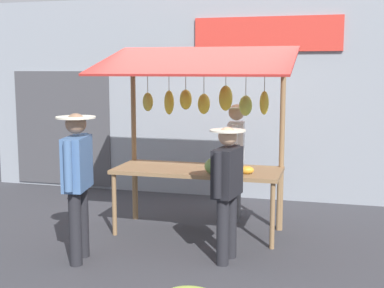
{
  "coord_description": "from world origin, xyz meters",
  "views": [
    {
      "loc": [
        -1.71,
        6.62,
        2.19
      ],
      "look_at": [
        0.0,
        0.3,
        1.25
      ],
      "focal_mm": 49.02,
      "sensor_mm": 36.0,
      "label": 1
    }
  ],
  "objects_px": {
    "market_stall": "(200,117)",
    "shopper_with_shopping_bag": "(227,184)",
    "vendor_with_sunhat": "(236,152)",
    "shopper_in_grey_tee": "(77,174)"
  },
  "relations": [
    {
      "from": "vendor_with_sunhat",
      "to": "shopper_in_grey_tee",
      "type": "height_order",
      "value": "shopper_in_grey_tee"
    },
    {
      "from": "shopper_with_shopping_bag",
      "to": "shopper_in_grey_tee",
      "type": "bearing_deg",
      "value": 114.03
    },
    {
      "from": "vendor_with_sunhat",
      "to": "shopper_in_grey_tee",
      "type": "xyz_separation_m",
      "value": [
        1.42,
        2.12,
        0.01
      ]
    },
    {
      "from": "market_stall",
      "to": "shopper_with_shopping_bag",
      "type": "height_order",
      "value": "market_stall"
    },
    {
      "from": "shopper_with_shopping_bag",
      "to": "shopper_in_grey_tee",
      "type": "relative_size",
      "value": 0.91
    },
    {
      "from": "shopper_in_grey_tee",
      "to": "market_stall",
      "type": "bearing_deg",
      "value": -46.89
    },
    {
      "from": "market_stall",
      "to": "vendor_with_sunhat",
      "type": "bearing_deg",
      "value": -116.95
    },
    {
      "from": "shopper_with_shopping_bag",
      "to": "market_stall",
      "type": "bearing_deg",
      "value": 39.05
    },
    {
      "from": "shopper_in_grey_tee",
      "to": "vendor_with_sunhat",
      "type": "bearing_deg",
      "value": -43.82
    },
    {
      "from": "market_stall",
      "to": "shopper_with_shopping_bag",
      "type": "xyz_separation_m",
      "value": [
        -0.57,
        0.99,
        -0.65
      ]
    }
  ]
}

